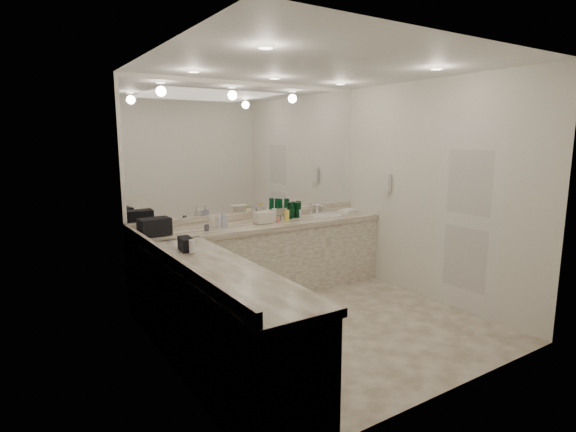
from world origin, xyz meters
TOP-DOWN VIEW (x-y plane):
  - floor at (0.00, 0.00)m, footprint 3.20×3.20m
  - ceiling at (0.00, 0.00)m, footprint 3.20×3.20m
  - wall_back at (0.00, 1.50)m, footprint 3.20×0.02m
  - wall_left at (-1.60, 0.00)m, footprint 0.02×3.00m
  - wall_right at (1.60, 0.00)m, footprint 0.02×3.00m
  - vanity_back_base at (0.00, 1.20)m, footprint 3.20×0.60m
  - vanity_back_top at (0.00, 1.19)m, footprint 3.20×0.64m
  - vanity_left_base at (-1.30, -0.30)m, footprint 0.60×2.40m
  - vanity_left_top at (-1.29, -0.30)m, footprint 0.64×2.42m
  - backsplash_back at (0.00, 1.48)m, footprint 3.20×0.04m
  - backsplash_left at (-1.58, 0.00)m, footprint 0.04×3.00m
  - mirror_back at (0.00, 1.49)m, footprint 3.12×0.01m
  - mirror_left at (-1.59, 0.00)m, footprint 0.01×2.92m
  - sink at (0.95, 1.20)m, footprint 0.44×0.44m
  - faucet at (0.95, 1.41)m, footprint 0.24×0.16m
  - wall_phone at (1.56, 0.70)m, footprint 0.06×0.10m
  - door at (1.59, -0.50)m, footprint 0.02×0.82m
  - black_toiletry_bag at (-1.36, 1.17)m, footprint 0.33×0.22m
  - black_bag_spill at (-1.30, 0.39)m, footprint 0.13×0.24m
  - cream_cosmetic_case at (-0.03, 1.16)m, footprint 0.24×0.15m
  - hand_towel at (1.34, 1.22)m, footprint 0.30×0.24m
  - lotion_left at (-1.30, 0.23)m, footprint 0.05×0.05m
  - soap_bottle_a at (-0.66, 1.25)m, footprint 0.09×0.09m
  - soap_bottle_b at (-0.55, 1.23)m, footprint 0.10×0.10m
  - soap_bottle_c at (0.06, 1.24)m, footprint 0.15×0.15m
  - green_bottle_0 at (0.53, 1.28)m, footprint 0.07×0.07m
  - green_bottle_1 at (0.41, 1.26)m, footprint 0.07×0.07m
  - green_bottle_2 at (0.47, 1.30)m, footprint 0.07×0.07m
  - green_bottle_3 at (0.60, 1.35)m, footprint 0.07×0.07m
  - amenity_bottle_0 at (0.22, 1.34)m, footprint 0.06×0.06m
  - amenity_bottle_1 at (-0.60, 1.21)m, footprint 0.05×0.05m
  - amenity_bottle_2 at (0.11, 1.30)m, footprint 0.05×0.05m
  - amenity_bottle_3 at (0.15, 1.13)m, footprint 0.05×0.05m
  - amenity_bottle_4 at (0.30, 1.16)m, footprint 0.06×0.06m
  - amenity_bottle_5 at (-0.78, 1.14)m, footprint 0.05×0.05m
  - amenity_bottle_6 at (0.20, 1.19)m, footprint 0.05×0.05m
  - amenity_bottle_7 at (0.57, 1.29)m, footprint 0.06×0.06m

SIDE VIEW (x-z plane):
  - floor at x=0.00m, z-range 0.00..0.00m
  - vanity_back_base at x=0.00m, z-range 0.00..0.84m
  - vanity_left_base at x=-1.30m, z-range 0.00..0.84m
  - vanity_back_top at x=0.00m, z-range 0.84..0.90m
  - vanity_left_top at x=-1.29m, z-range 0.84..0.90m
  - sink at x=0.95m, z-range 0.88..0.91m
  - hand_towel at x=1.34m, z-range 0.90..0.94m
  - amenity_bottle_5 at x=-0.78m, z-range 0.90..0.97m
  - amenity_bottle_3 at x=0.15m, z-range 0.90..0.97m
  - amenity_bottle_6 at x=0.20m, z-range 0.90..0.97m
  - amenity_bottle_7 at x=0.57m, z-range 0.90..1.00m
  - backsplash_back at x=0.00m, z-range 0.90..1.00m
  - backsplash_left at x=-1.58m, z-range 0.90..1.00m
  - lotion_left at x=-1.30m, z-range 0.90..1.02m
  - black_bag_spill at x=-1.30m, z-range 0.90..1.02m
  - amenity_bottle_1 at x=-0.60m, z-range 0.90..1.03m
  - cream_cosmetic_case at x=-0.03m, z-range 0.90..1.03m
  - amenity_bottle_0 at x=0.22m, z-range 0.90..1.03m
  - amenity_bottle_4 at x=0.30m, z-range 0.90..1.04m
  - amenity_bottle_2 at x=0.11m, z-range 0.90..1.04m
  - faucet at x=0.95m, z-range 0.90..1.04m
  - soap_bottle_c at x=0.06m, z-range 0.90..1.05m
  - black_toiletry_bag at x=-1.36m, z-range 0.90..1.08m
  - soap_bottle_b at x=-0.55m, z-range 0.90..1.08m
  - soap_bottle_a at x=-0.66m, z-range 0.90..1.09m
  - green_bottle_0 at x=0.53m, z-range 0.90..1.10m
  - green_bottle_3 at x=0.60m, z-range 0.90..1.10m
  - green_bottle_2 at x=0.47m, z-range 0.90..1.11m
  - green_bottle_1 at x=0.41m, z-range 0.90..1.11m
  - door at x=1.59m, z-range 0.00..2.10m
  - wall_back at x=0.00m, z-range 0.00..2.60m
  - wall_left at x=-1.60m, z-range 0.00..2.60m
  - wall_right at x=1.60m, z-range 0.00..2.60m
  - wall_phone at x=1.56m, z-range 1.23..1.47m
  - mirror_back at x=0.00m, z-range 1.00..2.55m
  - mirror_left at x=-1.59m, z-range 1.00..2.55m
  - ceiling at x=0.00m, z-range 2.60..2.60m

